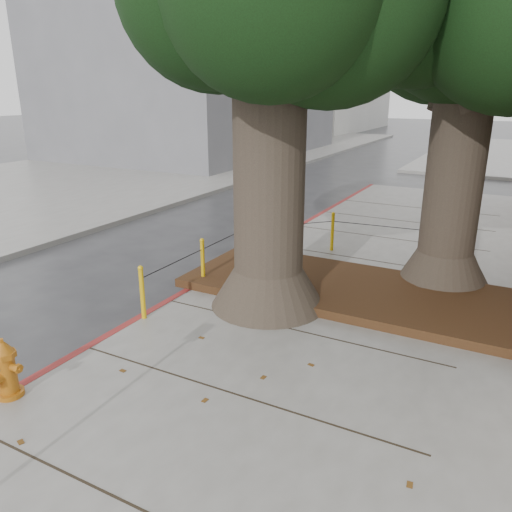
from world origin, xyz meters
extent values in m
plane|color=#28282B|center=(0.00, 0.00, 0.00)|extent=(140.00, 140.00, 0.00)
cube|color=slate|center=(-14.00, 10.00, 0.07)|extent=(14.00, 60.00, 0.15)
cube|color=maroon|center=(-2.00, 2.50, 0.07)|extent=(0.14, 26.00, 0.16)
cube|color=black|center=(0.90, 3.90, 0.23)|extent=(6.40, 2.60, 0.16)
cube|color=slate|center=(-15.00, 22.00, 6.00)|extent=(12.00, 16.00, 12.00)
cube|color=silver|center=(-17.00, 45.00, 7.50)|extent=(12.00, 18.00, 15.00)
cone|color=#4C3F33|center=(-0.30, 2.70, 0.50)|extent=(2.04, 2.04, 0.70)
cylinder|color=#4C3F33|center=(-0.30, 2.70, 2.53)|extent=(1.20, 1.20, 4.22)
cone|color=#4C3F33|center=(2.30, 5.20, 0.50)|extent=(1.77, 1.77, 0.70)
cylinder|color=#4C3F33|center=(2.30, 5.20, 2.32)|extent=(1.04, 1.04, 3.84)
cylinder|color=#EBB50D|center=(-1.90, 1.20, 0.60)|extent=(0.08, 0.08, 0.90)
sphere|color=#EBB50D|center=(-1.90, 1.20, 1.05)|extent=(0.09, 0.09, 0.09)
cylinder|color=#EBB50D|center=(-1.90, 3.00, 0.60)|extent=(0.08, 0.08, 0.90)
sphere|color=#EBB50D|center=(-1.90, 3.00, 1.05)|extent=(0.09, 0.09, 0.09)
cylinder|color=#EBB50D|center=(-1.90, 4.80, 0.60)|extent=(0.08, 0.08, 0.90)
sphere|color=#EBB50D|center=(-1.90, 4.80, 1.05)|extent=(0.09, 0.09, 0.09)
cylinder|color=#EBB50D|center=(-0.40, 6.30, 0.60)|extent=(0.08, 0.08, 0.90)
sphere|color=#EBB50D|center=(-0.40, 6.30, 1.05)|extent=(0.09, 0.09, 0.09)
cylinder|color=#EBB50D|center=(1.80, 6.50, 0.60)|extent=(0.08, 0.08, 0.90)
sphere|color=#EBB50D|center=(1.80, 6.50, 1.05)|extent=(0.09, 0.09, 0.09)
cylinder|color=black|center=(-1.90, 2.10, 0.87)|extent=(0.02, 1.80, 0.02)
cylinder|color=black|center=(-1.90, 3.90, 0.87)|extent=(0.02, 1.80, 0.02)
cylinder|color=black|center=(-1.15, 5.55, 0.87)|extent=(1.51, 1.51, 0.02)
cylinder|color=black|center=(0.70, 6.40, 0.87)|extent=(2.20, 0.22, 0.02)
cylinder|color=#BD6713|center=(-1.90, -1.37, 0.18)|extent=(0.36, 0.36, 0.06)
cylinder|color=#BD6713|center=(-1.90, -1.37, 0.46)|extent=(0.25, 0.25, 0.52)
cylinder|color=#BD6713|center=(-1.90, -1.37, 0.73)|extent=(0.33, 0.33, 0.07)
cone|color=#BD6713|center=(-1.90, -1.37, 0.83)|extent=(0.30, 0.30, 0.15)
cylinder|color=#BD6713|center=(-1.90, -1.37, 0.92)|extent=(0.06, 0.06, 0.05)
cylinder|color=#BD6713|center=(-1.77, -1.35, 0.59)|extent=(0.15, 0.11, 0.09)
imported|color=black|center=(-11.58, 18.79, 0.60)|extent=(2.18, 4.31, 1.20)
camera|label=1|loc=(3.41, -4.69, 3.83)|focal=35.00mm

